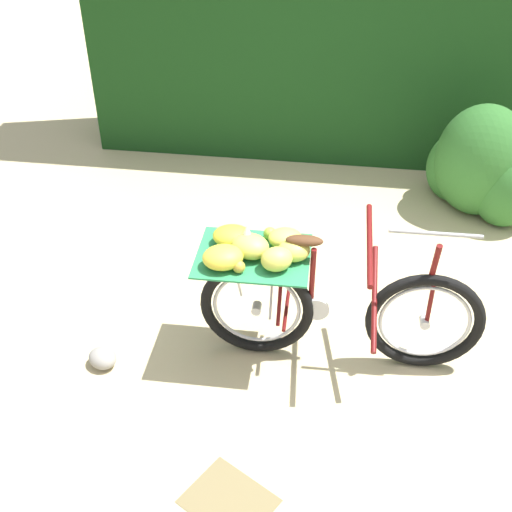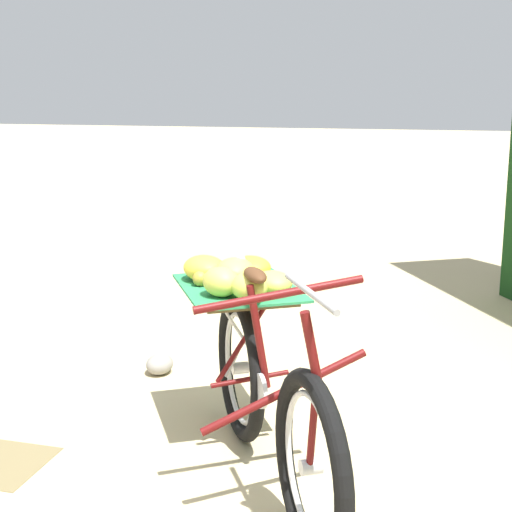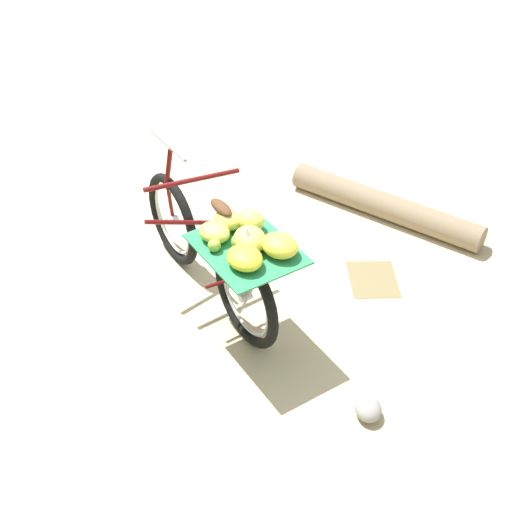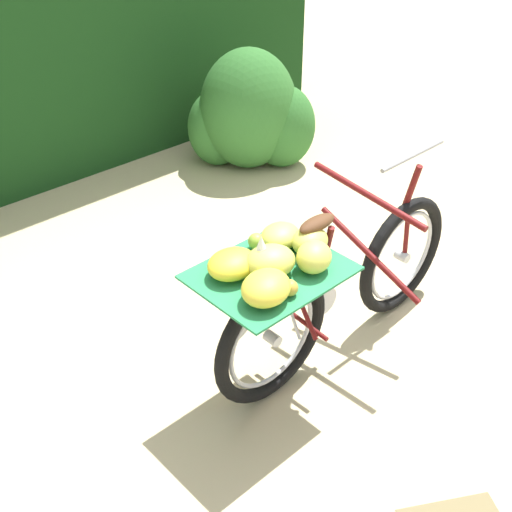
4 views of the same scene
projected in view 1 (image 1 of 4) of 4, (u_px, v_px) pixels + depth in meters
ground_plane at (327, 347)px, 4.22m from camera, size 60.00×60.00×0.00m
bicycle at (313, 292)px, 3.85m from camera, size 1.68×1.18×1.03m
shrub_cluster at (482, 168)px, 5.39m from camera, size 1.04×0.71×0.99m
path_stone at (102, 358)px, 4.05m from camera, size 0.19×0.16×0.12m
leaf_litter_patch at (229, 501)px, 3.28m from camera, size 0.44×0.36×0.01m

